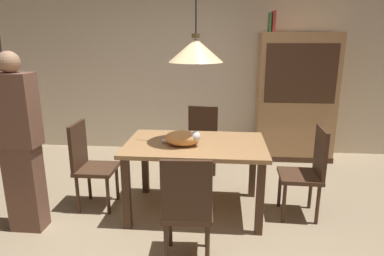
% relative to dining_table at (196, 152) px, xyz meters
% --- Properties ---
extents(ground, '(10.00, 10.00, 0.00)m').
position_rel_dining_table_xyz_m(ground, '(-0.09, -0.57, -0.65)').
color(ground, '#998466').
extents(back_wall, '(6.40, 0.10, 2.90)m').
position_rel_dining_table_xyz_m(back_wall, '(-0.09, 2.08, 0.80)').
color(back_wall, beige).
rests_on(back_wall, ground).
extents(dining_table, '(1.40, 0.90, 0.75)m').
position_rel_dining_table_xyz_m(dining_table, '(0.00, 0.00, 0.00)').
color(dining_table, '#A87A4C').
rests_on(dining_table, ground).
extents(chair_right_side, '(0.41, 0.41, 0.93)m').
position_rel_dining_table_xyz_m(chair_right_side, '(1.13, -0.00, -0.14)').
color(chair_right_side, '#472D1E').
rests_on(chair_right_side, ground).
extents(chair_far_back, '(0.44, 0.44, 0.93)m').
position_rel_dining_table_xyz_m(chair_far_back, '(0.01, 0.88, -0.14)').
color(chair_far_back, '#472D1E').
rests_on(chair_far_back, ground).
extents(chair_left_side, '(0.40, 0.40, 0.93)m').
position_rel_dining_table_xyz_m(chair_left_side, '(-1.13, -0.00, -0.14)').
color(chair_left_side, '#472D1E').
rests_on(chair_left_side, ground).
extents(chair_near_front, '(0.42, 0.42, 0.93)m').
position_rel_dining_table_xyz_m(chair_near_front, '(0.00, -0.88, -0.14)').
color(chair_near_front, '#472D1E').
rests_on(chair_near_front, ground).
extents(cat_sleeping, '(0.39, 0.23, 0.16)m').
position_rel_dining_table_xyz_m(cat_sleeping, '(-0.11, -0.10, 0.18)').
color(cat_sleeping, '#E59951').
rests_on(cat_sleeping, dining_table).
extents(pendant_lamp, '(0.52, 0.52, 1.30)m').
position_rel_dining_table_xyz_m(pendant_lamp, '(0.00, 0.00, 1.01)').
color(pendant_lamp, beige).
extents(hutch_bookcase, '(1.12, 0.45, 1.85)m').
position_rel_dining_table_xyz_m(hutch_bookcase, '(1.33, 1.75, 0.24)').
color(hutch_bookcase, tan).
rests_on(hutch_bookcase, ground).
extents(book_green_slim, '(0.03, 0.20, 0.26)m').
position_rel_dining_table_xyz_m(book_green_slim, '(0.89, 1.75, 1.33)').
color(book_green_slim, '#427A4C').
rests_on(book_green_slim, hutch_bookcase).
extents(book_red_tall, '(0.04, 0.22, 0.28)m').
position_rel_dining_table_xyz_m(book_red_tall, '(0.94, 1.75, 1.34)').
color(book_red_tall, '#B73833').
rests_on(book_red_tall, hutch_bookcase).
extents(person_standing, '(0.36, 0.22, 1.67)m').
position_rel_dining_table_xyz_m(person_standing, '(-1.56, -0.47, 0.19)').
color(person_standing, brown).
rests_on(person_standing, ground).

